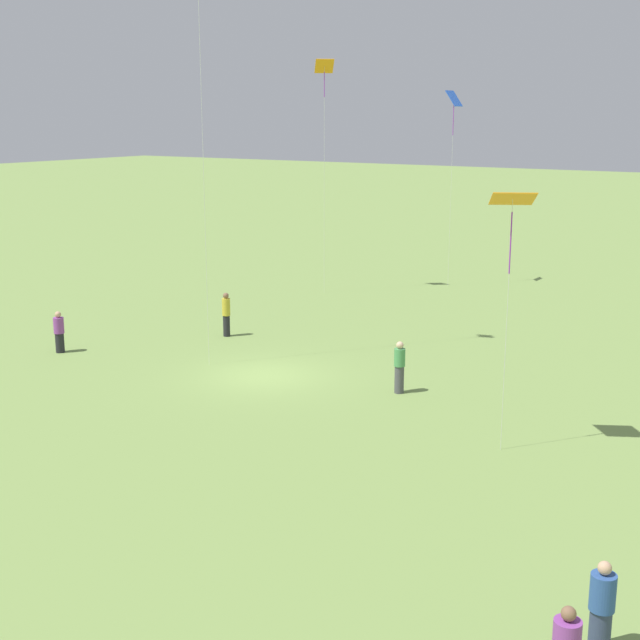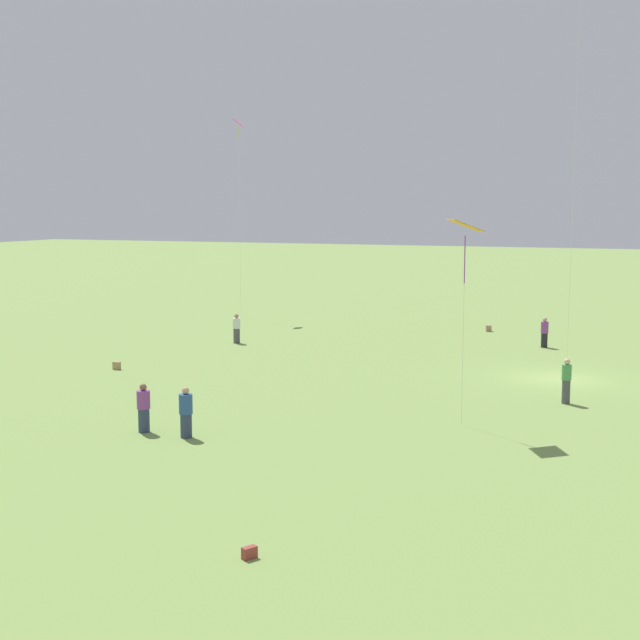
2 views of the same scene
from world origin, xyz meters
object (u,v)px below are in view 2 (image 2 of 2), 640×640
Objects in this scene: person_2 at (544,333)px; kite_0 at (465,230)px; person_6 at (566,381)px; picnic_bag_1 at (489,328)px; kite_3 at (239,133)px; picnic_bag_2 at (249,553)px; picnic_bag_0 at (117,366)px; person_3 at (144,408)px; person_1 at (186,413)px; person_0 at (237,329)px.

kite_0 is (0.46, 18.14, 5.89)m from person_2.
person_2 is at bearing -120.62° from person_6.
kite_3 is at bearing -5.29° from picnic_bag_1.
person_2 is 4.39× the size of picnic_bag_2.
person_6 is 4.86× the size of picnic_bag_0.
kite_0 is (3.00, 4.73, 5.81)m from person_6.
person_6 is 33.04m from kite_3.
person_2 is 0.12× the size of kite_3.
person_3 reaches higher than picnic_bag_2.
kite_0 is at bearing 98.45° from picnic_bag_1.
kite_0 reaches higher than picnic_bag_1.
kite_3 reaches higher than person_1.
picnic_bag_0 is 0.85× the size of picnic_bag_1.
person_2 is 19.07m from kite_0.
person_3 is at bearing 177.27° from person_1.
person_2 reaches higher than picnic_bag_1.
person_1 reaches higher than person_0.
person_6 reaches higher than picnic_bag_2.
person_2 is 4.50× the size of picnic_bag_0.
person_3 is (-5.77, 18.35, 0.01)m from person_0.
picnic_bag_0 is 23.40m from picnic_bag_2.
person_0 reaches higher than picnic_bag_2.
person_3 reaches higher than person_0.
picnic_bag_0 is 0.98× the size of picnic_bag_2.
person_1 is at bearing 138.87° from kite_0.
picnic_bag_0 is at bearing 92.65° from kite_0.
kite_0 is 19.18× the size of picnic_bag_2.
person_6 is at bearing 60.94° from person_3.
person_3 is 28.62m from picnic_bag_1.
kite_0 is at bearing 50.47° from person_3.
person_3 is at bearing 128.63° from person_0.
person_6 reaches higher than picnic_bag_0.
person_3 is 0.23× the size of kite_0.
kite_3 reaches higher than person_2.
picnic_bag_1 is at bearing -61.85° from kite_3.
person_0 is 16.87m from kite_3.
picnic_bag_0 is (-3.69, 20.24, -12.09)m from kite_3.
person_2 is 3.80× the size of picnic_bag_1.
picnic_bag_1 is at bearing 25.70° from kite_0.
person_2 is 6.32m from picnic_bag_1.
person_0 is 15.37m from picnic_bag_1.
kite_0 is 16.63× the size of picnic_bag_1.
person_1 is 34.21m from kite_3.
picnic_bag_1 is (6.43, -18.35, -0.69)m from person_6.
kite_3 reaches higher than person_6.
kite_3 is 23.86m from picnic_bag_0.
person_1 is 13.04m from picnic_bag_0.
person_1 is at bearing 56.88° from person_2.
person_3 is 0.94× the size of person_6.
picnic_bag_0 is at bearing 53.82° from picnic_bag_1.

